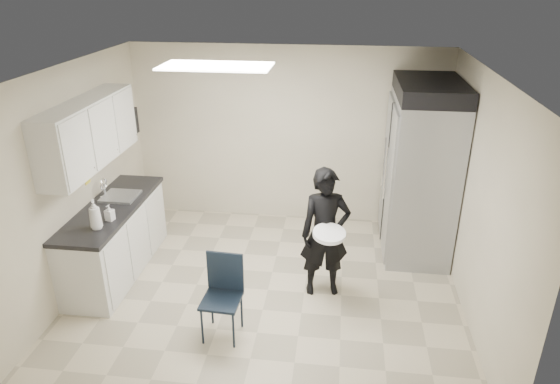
# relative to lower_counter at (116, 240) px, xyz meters

# --- Properties ---
(floor) EXTENTS (4.50, 4.50, 0.00)m
(floor) POSITION_rel_lower_counter_xyz_m (1.95, -0.20, -0.43)
(floor) COLOR #BAAE92
(floor) RESTS_ON ground
(ceiling) EXTENTS (4.50, 4.50, 0.00)m
(ceiling) POSITION_rel_lower_counter_xyz_m (1.95, -0.20, 2.17)
(ceiling) COLOR silver
(ceiling) RESTS_ON back_wall
(back_wall) EXTENTS (4.50, 0.00, 4.50)m
(back_wall) POSITION_rel_lower_counter_xyz_m (1.95, 1.80, 0.87)
(back_wall) COLOR beige
(back_wall) RESTS_ON floor
(left_wall) EXTENTS (0.00, 4.00, 4.00)m
(left_wall) POSITION_rel_lower_counter_xyz_m (-0.30, -0.20, 0.87)
(left_wall) COLOR beige
(left_wall) RESTS_ON floor
(right_wall) EXTENTS (0.00, 4.00, 4.00)m
(right_wall) POSITION_rel_lower_counter_xyz_m (4.20, -0.20, 0.87)
(right_wall) COLOR beige
(right_wall) RESTS_ON floor
(ceiling_panel) EXTENTS (1.20, 0.60, 0.02)m
(ceiling_panel) POSITION_rel_lower_counter_xyz_m (1.35, 0.20, 2.14)
(ceiling_panel) COLOR white
(ceiling_panel) RESTS_ON ceiling
(lower_counter) EXTENTS (0.60, 1.90, 0.86)m
(lower_counter) POSITION_rel_lower_counter_xyz_m (0.00, 0.00, 0.00)
(lower_counter) COLOR silver
(lower_counter) RESTS_ON floor
(countertop) EXTENTS (0.64, 1.95, 0.05)m
(countertop) POSITION_rel_lower_counter_xyz_m (0.00, 0.00, 0.46)
(countertop) COLOR black
(countertop) RESTS_ON lower_counter
(sink) EXTENTS (0.42, 0.40, 0.14)m
(sink) POSITION_rel_lower_counter_xyz_m (0.02, 0.25, 0.44)
(sink) COLOR gray
(sink) RESTS_ON countertop
(faucet) EXTENTS (0.02, 0.02, 0.24)m
(faucet) POSITION_rel_lower_counter_xyz_m (-0.18, 0.25, 0.59)
(faucet) COLOR silver
(faucet) RESTS_ON countertop
(upper_cabinets) EXTENTS (0.35, 1.80, 0.75)m
(upper_cabinets) POSITION_rel_lower_counter_xyz_m (-0.13, 0.00, 1.40)
(upper_cabinets) COLOR silver
(upper_cabinets) RESTS_ON left_wall
(towel_dispenser) EXTENTS (0.22, 0.30, 0.35)m
(towel_dispenser) POSITION_rel_lower_counter_xyz_m (-0.19, 1.15, 1.19)
(towel_dispenser) COLOR black
(towel_dispenser) RESTS_ON left_wall
(notice_sticker_left) EXTENTS (0.00, 0.12, 0.07)m
(notice_sticker_left) POSITION_rel_lower_counter_xyz_m (-0.29, -0.10, 0.79)
(notice_sticker_left) COLOR yellow
(notice_sticker_left) RESTS_ON left_wall
(notice_sticker_right) EXTENTS (0.00, 0.12, 0.07)m
(notice_sticker_right) POSITION_rel_lower_counter_xyz_m (-0.29, 0.10, 0.75)
(notice_sticker_right) COLOR yellow
(notice_sticker_right) RESTS_ON left_wall
(commercial_fridge) EXTENTS (0.80, 1.35, 2.10)m
(commercial_fridge) POSITION_rel_lower_counter_xyz_m (3.78, 1.07, 0.62)
(commercial_fridge) COLOR gray
(commercial_fridge) RESTS_ON floor
(fridge_compressor) EXTENTS (0.80, 1.35, 0.20)m
(fridge_compressor) POSITION_rel_lower_counter_xyz_m (3.78, 1.07, 1.77)
(fridge_compressor) COLOR black
(fridge_compressor) RESTS_ON commercial_fridge
(folding_chair) EXTENTS (0.41, 0.41, 0.87)m
(folding_chair) POSITION_rel_lower_counter_xyz_m (1.60, -1.06, 0.00)
(folding_chair) COLOR black
(folding_chair) RESTS_ON floor
(man_tuxedo) EXTENTS (0.63, 0.49, 1.55)m
(man_tuxedo) POSITION_rel_lower_counter_xyz_m (2.61, -0.12, 0.35)
(man_tuxedo) COLOR black
(man_tuxedo) RESTS_ON floor
(bucket_lid) EXTENTS (0.42, 0.42, 0.04)m
(bucket_lid) POSITION_rel_lower_counter_xyz_m (2.66, -0.37, 0.48)
(bucket_lid) COLOR white
(bucket_lid) RESTS_ON man_tuxedo
(soap_bottle_a) EXTENTS (0.18, 0.18, 0.34)m
(soap_bottle_a) POSITION_rel_lower_counter_xyz_m (0.11, -0.57, 0.65)
(soap_bottle_a) COLOR white
(soap_bottle_a) RESTS_ON countertop
(soap_bottle_b) EXTENTS (0.10, 0.10, 0.19)m
(soap_bottle_b) POSITION_rel_lower_counter_xyz_m (0.17, -0.36, 0.58)
(soap_bottle_b) COLOR silver
(soap_bottle_b) RESTS_ON countertop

